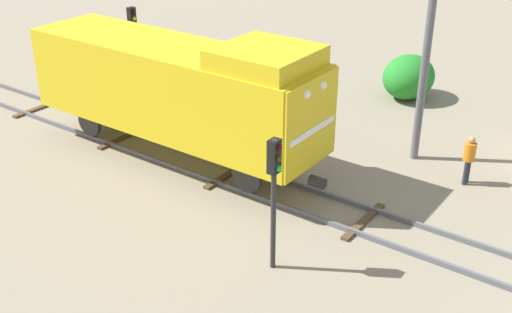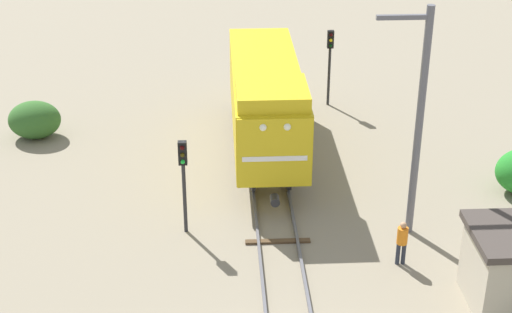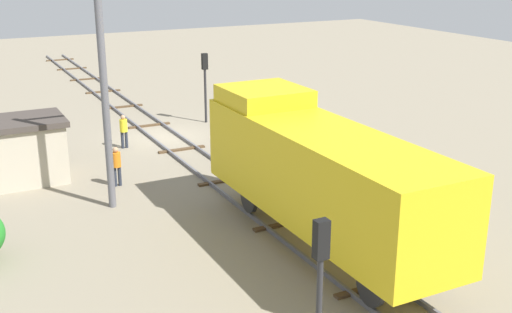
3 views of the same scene
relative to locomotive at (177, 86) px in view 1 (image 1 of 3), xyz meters
The scene contains 6 objects.
locomotive is the anchor object (origin of this frame).
traffic_signal_mid 7.17m from the locomotive, 118.31° to the right, with size 0.32×0.34×3.74m.
traffic_signal_far 6.80m from the locomotive, 58.05° to the left, with size 0.32×0.34×3.98m.
worker_by_signal 9.96m from the locomotive, 64.63° to the right, with size 0.38×0.38×1.70m.
catenary_mast 8.52m from the locomotive, 53.56° to the right, with size 1.94×0.28×8.71m.
bush_back 11.34m from the locomotive, 20.90° to the right, with size 2.65×2.17×1.93m, color #227B26.
Camera 1 is at (-15.08, 0.76, 10.26)m, focal length 45.00 mm.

